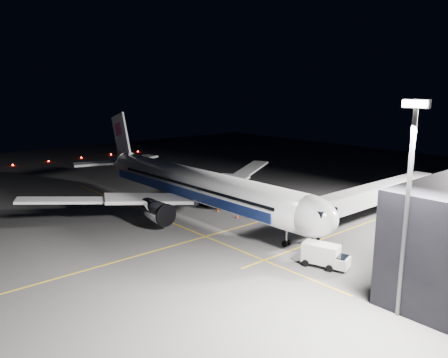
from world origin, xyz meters
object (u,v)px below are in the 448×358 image
object	(u,v)px
jet_bridge	(368,196)
baggage_tug	(215,194)
floodlight_mast_south	(408,191)
safety_cone_b	(237,216)
safety_cone_c	(192,201)
airliner	(192,184)
safety_cone_a	(218,210)
service_truck	(325,255)

from	to	relation	value
jet_bridge	baggage_tug	xyz separation A→B (m)	(-29.14, -7.95, -3.89)
floodlight_mast_south	safety_cone_b	xyz separation A→B (m)	(-34.00, 10.01, -12.05)
floodlight_mast_south	baggage_tug	world-z (taller)	floodlight_mast_south
jet_bridge	baggage_tug	bearing A→B (deg)	-164.74
floodlight_mast_south	baggage_tug	bearing A→B (deg)	161.12
floodlight_mast_south	safety_cone_c	distance (m)	49.13
airliner	safety_cone_c	bearing A→B (deg)	143.92
airliner	safety_cone_a	distance (m)	6.60
floodlight_mast_south	safety_cone_b	world-z (taller)	floodlight_mast_south
safety_cone_a	safety_cone_c	xyz separation A→B (m)	(-7.53, 0.00, 0.01)
jet_bridge	baggage_tug	size ratio (longest dim) A/B	16.47
airliner	safety_cone_c	xyz separation A→B (m)	(-5.49, 4.00, -4.83)
safety_cone_a	airliner	bearing A→B (deg)	-116.98
service_truck	safety_cone_b	xyz separation A→B (m)	(-22.32, 5.85, -1.22)
airliner	baggage_tug	bearing A→B (deg)	120.96
safety_cone_b	baggage_tug	bearing A→B (deg)	155.07
jet_bridge	safety_cone_b	distance (m)	21.72
airliner	jet_bridge	world-z (taller)	airliner
baggage_tug	safety_cone_b	xyz separation A→B (m)	(13.14, -6.11, -0.37)
jet_bridge	service_truck	world-z (taller)	jet_bridge
service_truck	baggage_tug	world-z (taller)	service_truck
service_truck	baggage_tug	distance (m)	37.43
floodlight_mast_south	baggage_tug	xyz separation A→B (m)	(-47.14, 16.12, -11.68)
safety_cone_c	service_truck	bearing A→B (deg)	-9.51
airliner	safety_cone_b	xyz separation A→B (m)	(7.08, 4.00, -4.84)
airliner	floodlight_mast_south	size ratio (longest dim) A/B	2.97
floodlight_mast_south	baggage_tug	distance (m)	51.17
baggage_tug	safety_cone_c	size ratio (longest dim) A/B	3.11
baggage_tug	airliner	bearing A→B (deg)	-57.76
baggage_tug	safety_cone_b	distance (m)	14.50
jet_bridge	safety_cone_c	distance (m)	32.12
safety_cone_a	safety_cone_c	bearing A→B (deg)	180.00
service_truck	safety_cone_a	distance (m)	28.01
safety_cone_a	jet_bridge	bearing A→B (deg)	33.75
jet_bridge	baggage_tug	distance (m)	30.45
floodlight_mast_south	safety_cone_c	xyz separation A→B (m)	(-46.56, 10.01, -12.04)
safety_cone_a	safety_cone_c	distance (m)	7.53
jet_bridge	baggage_tug	world-z (taller)	jet_bridge
jet_bridge	safety_cone_a	distance (m)	25.66
floodlight_mast_south	safety_cone_c	size ratio (longest dim) A/B	30.82
floodlight_mast_south	safety_cone_a	bearing A→B (deg)	165.61
safety_cone_c	baggage_tug	bearing A→B (deg)	95.38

